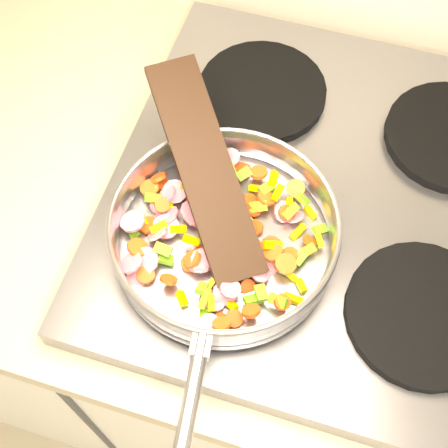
% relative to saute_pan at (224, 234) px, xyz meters
% --- Properties ---
extents(cooktop, '(0.60, 0.60, 0.04)m').
position_rel_saute_pan_xyz_m(cooktop, '(0.12, 0.13, -0.07)').
color(cooktop, '#939399').
rests_on(cooktop, counter_top).
extents(grate_fl, '(0.19, 0.19, 0.02)m').
position_rel_saute_pan_xyz_m(grate_fl, '(-0.02, -0.01, -0.04)').
color(grate_fl, black).
rests_on(grate_fl, cooktop).
extents(grate_fr, '(0.19, 0.19, 0.02)m').
position_rel_saute_pan_xyz_m(grate_fr, '(0.26, -0.01, -0.04)').
color(grate_fr, black).
rests_on(grate_fr, cooktop).
extents(grate_bl, '(0.19, 0.19, 0.02)m').
position_rel_saute_pan_xyz_m(grate_bl, '(-0.02, 0.27, -0.04)').
color(grate_bl, black).
rests_on(grate_bl, cooktop).
extents(saute_pan, '(0.32, 0.49, 0.06)m').
position_rel_saute_pan_xyz_m(saute_pan, '(0.00, 0.00, 0.00)').
color(saute_pan, '#9E9EA5').
rests_on(saute_pan, grate_fl).
extents(vegetable_heap, '(0.26, 0.26, 0.04)m').
position_rel_saute_pan_xyz_m(vegetable_heap, '(-0.01, 0.00, -0.01)').
color(vegetable_heap, '#E8C900').
rests_on(vegetable_heap, saute_pan).
extents(wooden_spatula, '(0.22, 0.26, 0.11)m').
position_rel_saute_pan_xyz_m(wooden_spatula, '(-0.04, 0.06, 0.04)').
color(wooden_spatula, black).
rests_on(wooden_spatula, saute_pan).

